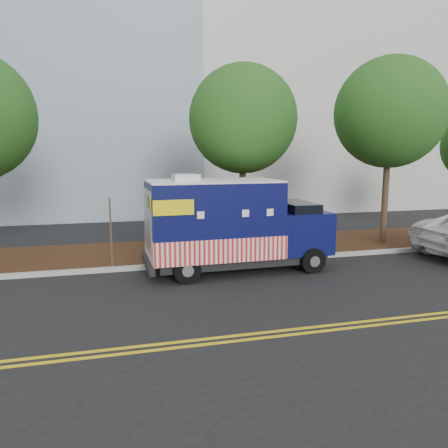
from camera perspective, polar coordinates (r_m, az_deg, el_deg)
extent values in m
plane|color=black|center=(13.74, -0.04, -6.79)|extent=(120.00, 120.00, 0.00)
cube|color=#9E9E99|center=(15.04, -1.40, -5.08)|extent=(120.00, 0.18, 0.15)
cube|color=black|center=(17.03, -3.05, -3.38)|extent=(120.00, 4.00, 0.15)
cube|color=gold|center=(9.75, 6.85, -13.73)|extent=(120.00, 0.10, 0.01)
cube|color=gold|center=(9.54, 7.42, -14.29)|extent=(120.00, 0.10, 0.01)
cube|color=silver|center=(36.92, -6.45, 26.90)|extent=(46.00, 20.00, 30.00)
cylinder|color=#38281C|center=(17.31, 2.43, 3.36)|extent=(0.26, 0.26, 4.04)
sphere|color=#184B15|center=(17.27, 2.50, 13.53)|extent=(4.18, 4.18, 4.18)
cylinder|color=#38281C|center=(19.03, 20.31, 3.70)|extent=(0.26, 0.26, 4.29)
sphere|color=#184B15|center=(19.03, 20.87, 13.45)|extent=(4.38, 4.38, 4.38)
cube|color=#473828|center=(14.56, -14.55, -1.33)|extent=(0.06, 0.06, 2.40)
cube|color=black|center=(14.34, 2.02, -4.43)|extent=(5.48, 1.97, 0.27)
cube|color=#090C41|center=(13.83, -1.40, 0.73)|extent=(4.13, 2.33, 2.33)
cube|color=red|center=(13.98, -1.39, -2.61)|extent=(4.17, 2.38, 0.73)
cube|color=white|center=(13.71, -1.42, 5.64)|extent=(4.13, 2.33, 0.06)
cube|color=#B7B7BA|center=(13.51, -5.03, 6.09)|extent=(0.79, 0.79, 0.21)
cube|color=#090C41|center=(14.92, 9.50, -0.84)|extent=(1.80, 2.13, 1.36)
cube|color=black|center=(14.80, 9.40, 1.63)|extent=(1.01, 1.92, 0.63)
cube|color=black|center=(15.41, 12.46, -2.34)|extent=(0.12, 1.94, 0.29)
cube|color=black|center=(13.73, -9.88, -5.06)|extent=(0.22, 2.19, 0.27)
cube|color=#B7B7BA|center=(13.46, -9.91, 0.57)|extent=(0.08, 1.75, 1.85)
cube|color=#B7B7BA|center=(15.01, -1.44, 1.60)|extent=(1.75, 0.08, 1.07)
cube|color=yellow|center=(12.34, -6.60, 2.14)|extent=(1.17, 0.05, 0.44)
cube|color=yellow|center=(14.61, -8.11, 3.21)|extent=(1.17, 0.05, 0.44)
cylinder|color=black|center=(14.26, 11.49, -4.69)|extent=(0.82, 0.29, 0.82)
cylinder|color=black|center=(16.00, 8.21, -3.07)|extent=(0.82, 0.29, 0.82)
cylinder|color=black|center=(12.93, -4.86, -5.98)|extent=(0.82, 0.29, 0.82)
cylinder|color=black|center=(14.82, -6.37, -4.02)|extent=(0.82, 0.29, 0.82)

